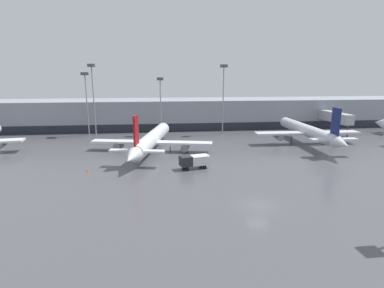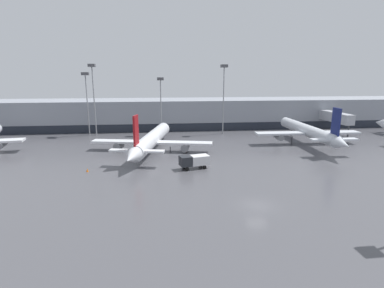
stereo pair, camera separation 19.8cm
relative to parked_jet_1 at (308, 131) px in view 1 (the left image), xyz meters
name	(u,v)px [view 1 (the left image)]	position (x,y,z in m)	size (l,w,h in m)	color
ground_plane	(258,206)	(-23.54, -33.33, -3.28)	(320.00, 320.00, 0.00)	#4C4C51
terminal_building	(197,113)	(-23.37, 28.59, 1.22)	(160.00, 29.91, 9.00)	gray
parked_jet_1	(308,131)	(0.00, 0.00, 0.00)	(25.73, 34.13, 10.08)	silver
parked_jet_2	(151,140)	(-37.77, -2.97, -0.70)	(26.83, 34.69, 9.52)	silver
service_truck_0	(194,160)	(-29.82, -16.65, -1.77)	(5.66, 3.35, 2.44)	silver
traffic_cone_0	(87,170)	(-48.65, -16.44, -3.00)	(0.42, 0.42, 0.55)	orange
apron_light_mast_2	(224,80)	(-17.78, 15.55, 11.93)	(1.80, 1.80, 19.43)	gray
apron_light_mast_3	(86,86)	(-55.70, 17.97, 10.49)	(1.80, 1.80, 17.33)	gray
apron_light_mast_4	(160,89)	(-35.39, 16.55, 9.53)	(1.80, 1.80, 15.96)	gray
apron_light_mast_6	(92,80)	(-53.67, 17.35, 11.99)	(1.80, 1.80, 19.51)	gray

